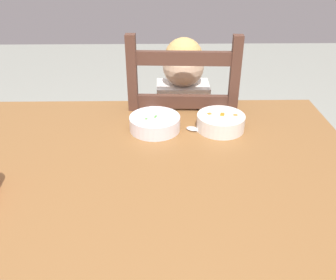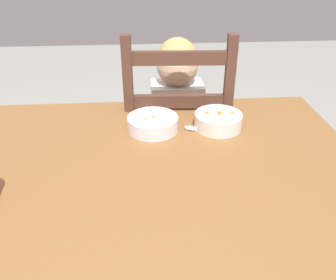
% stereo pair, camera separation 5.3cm
% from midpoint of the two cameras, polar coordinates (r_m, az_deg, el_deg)
% --- Properties ---
extents(dining_table, '(1.32, 0.97, 0.70)m').
position_cam_midpoint_polar(dining_table, '(1.12, -2.25, -8.11)').
color(dining_table, brown).
rests_on(dining_table, ground).
extents(dining_chair, '(0.44, 0.44, 0.99)m').
position_cam_midpoint_polar(dining_chair, '(1.65, 3.05, -0.95)').
color(dining_chair, '#503125').
rests_on(dining_chair, ground).
extents(child_figure, '(0.32, 0.31, 0.94)m').
position_cam_midpoint_polar(child_figure, '(1.57, 3.31, 4.08)').
color(child_figure, white).
rests_on(child_figure, ground).
extents(bowl_of_peas, '(0.18, 0.18, 0.05)m').
position_cam_midpoint_polar(bowl_of_peas, '(1.25, -0.87, 2.72)').
color(bowl_of_peas, white).
rests_on(bowl_of_peas, dining_table).
extents(bowl_of_carrots, '(0.17, 0.17, 0.05)m').
position_cam_midpoint_polar(bowl_of_carrots, '(1.27, 9.48, 2.85)').
color(bowl_of_carrots, white).
rests_on(bowl_of_carrots, dining_table).
extents(spoon, '(0.13, 0.09, 0.01)m').
position_cam_midpoint_polar(spoon, '(1.26, 5.90, 1.52)').
color(spoon, silver).
rests_on(spoon, dining_table).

